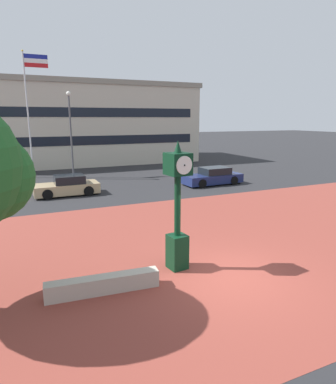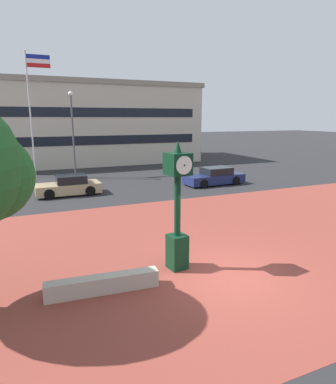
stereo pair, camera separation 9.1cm
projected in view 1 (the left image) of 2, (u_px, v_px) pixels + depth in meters
The scene contains 9 objects.
ground_plane at pixel (229, 277), 10.38m from camera, with size 200.00×200.00×0.00m, color #262628.
plaza_brick_paving at pixel (187, 245), 12.99m from camera, with size 44.00×13.84×0.01m, color brown.
planter_wall at pixel (103, 284), 9.40m from camera, with size 3.20×0.40×0.50m, color #ADA393.
street_clock at pixel (177, 209), 10.57m from camera, with size 0.77×0.81×4.21m.
car_street_near at pixel (67, 186), 21.39m from camera, with size 4.05×1.89×1.28m.
car_street_mid at pixel (213, 177), 24.89m from camera, with size 4.59×2.04×1.28m.
flagpole_primary at pixel (30, 104), 26.69m from camera, with size 1.90×0.14×10.10m.
civic_building at pixel (85, 123), 37.78m from camera, with size 23.82×11.60×8.66m.
street_lamp_post at pixel (71, 127), 26.29m from camera, with size 0.36×0.36×6.93m.
Camera 1 is at (-5.62, -7.96, 4.86)m, focal length 30.97 mm.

